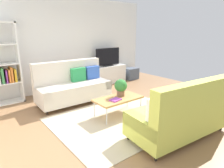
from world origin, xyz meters
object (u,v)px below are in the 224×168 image
object	(u,v)px
potted_plant	(121,87)
table_book_0	(115,100)
tv	(108,57)
couch_beige	(73,86)
couch_green	(181,114)
bottle_0	(99,64)
coffee_table	(118,99)
tv_console	(108,74)
vase_0	(93,66)
storage_trunk	(131,74)

from	to	relation	value
potted_plant	table_book_0	size ratio (longest dim) A/B	1.66
tv	couch_beige	bearing A→B (deg)	-153.06
potted_plant	table_book_0	world-z (taller)	potted_plant
couch_green	bottle_0	size ratio (longest dim) A/B	8.65
coffee_table	tv_console	xyz separation A→B (m)	(1.53, 2.41, -0.07)
potted_plant	table_book_0	bearing A→B (deg)	-151.88
couch_beige	tv_console	bearing A→B (deg)	-151.26
table_book_0	bottle_0	xyz separation A→B (m)	(1.27, 2.46, 0.32)
table_book_0	tv	bearing A→B (deg)	55.84
vase_0	couch_beige	bearing A→B (deg)	-141.99
couch_beige	tv_console	xyz separation A→B (m)	(1.91, 0.99, -0.13)
storage_trunk	table_book_0	xyz separation A→B (m)	(-2.78, -2.40, 0.21)
potted_plant	vase_0	distance (m)	2.54
couch_green	coffee_table	distance (m)	1.45
tv_console	bottle_0	world-z (taller)	bottle_0
table_book_0	bottle_0	size ratio (longest dim) A/B	1.05
tv_console	potted_plant	xyz separation A→B (m)	(-1.41, -2.35, 0.32)
couch_green	bottle_0	bearing A→B (deg)	83.56
tv	vase_0	bearing A→B (deg)	173.12
couch_beige	bottle_0	world-z (taller)	couch_beige
coffee_table	couch_green	bearing A→B (deg)	-78.86
vase_0	bottle_0	distance (m)	0.20
tv_console	table_book_0	xyz separation A→B (m)	(-1.68, -2.50, 0.11)
tv_console	couch_green	bearing A→B (deg)	-108.13
couch_beige	tv	world-z (taller)	tv
potted_plant	couch_beige	bearing A→B (deg)	110.47
coffee_table	tv	xyz separation A→B (m)	(1.53, 2.39, 0.56)
coffee_table	table_book_0	distance (m)	0.17
couch_green	potted_plant	bearing A→B (deg)	102.03
tv	potted_plant	bearing A→B (deg)	-121.12
coffee_table	tv	size ratio (longest dim) A/B	1.10
coffee_table	table_book_0	world-z (taller)	table_book_0
couch_beige	bottle_0	size ratio (longest dim) A/B	8.39
couch_beige	table_book_0	size ratio (longest dim) A/B	8.00
storage_trunk	bottle_0	distance (m)	1.60
storage_trunk	tv_console	bearing A→B (deg)	174.81
couch_beige	tv	xyz separation A→B (m)	(1.91, 0.97, 0.51)
couch_green	tv_console	world-z (taller)	couch_green
couch_green	vase_0	bearing A→B (deg)	86.28
table_book_0	coffee_table	bearing A→B (deg)	29.60
couch_green	tv_console	bearing A→B (deg)	78.01
couch_green	vase_0	world-z (taller)	couch_green
coffee_table	bottle_0	size ratio (longest dim) A/B	4.81
couch_beige	coffee_table	distance (m)	1.47
vase_0	bottle_0	world-z (taller)	bottle_0
vase_0	tv_console	bearing A→B (deg)	-4.93
tv_console	potted_plant	size ratio (longest dim) A/B	3.52
tv	bottle_0	size ratio (longest dim) A/B	4.37
coffee_table	storage_trunk	bearing A→B (deg)	41.30
couch_beige	storage_trunk	distance (m)	3.15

